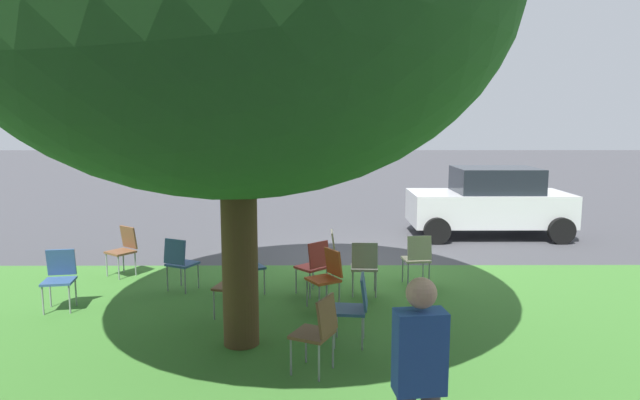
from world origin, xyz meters
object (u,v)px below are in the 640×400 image
Objects in this scene: chair_7 at (327,252)px; chair_10 at (124,247)px; chair_0 at (248,261)px; chair_3 at (417,256)px; parked_car at (490,202)px; chair_5 at (327,274)px; chair_2 at (364,264)px; chair_8 at (179,260)px; pedestrian_0 at (419,382)px; chair_6 at (235,282)px; chair_9 at (314,263)px; chair_11 at (355,304)px; chair_4 at (318,328)px; chair_1 at (60,275)px.

chair_10 is at bearing -5.90° from chair_7.
chair_0 is 2.81m from chair_3.
chair_5 is at bearing 52.01° from parked_car.
chair_8 is (2.98, -0.26, 0.00)m from chair_2.
chair_0 is at bearing -5.44° from chair_2.
chair_7 is 0.52× the size of pedestrian_0.
chair_0 is at bearing -92.05° from chair_6.
chair_2 and chair_5 have the same top height.
chair_8 is (1.08, -1.20, 0.00)m from chair_6.
chair_6 is at bearing 26.35° from chair_2.
chair_9 is (1.72, 0.47, 0.00)m from chair_3.
chair_11 is (-1.59, 2.08, 0.00)m from chair_0.
chair_0 is 0.52× the size of pedestrian_0.
chair_0 is 6.83m from parked_car.
chair_2 is at bearing 124.84° from chair_7.
chair_6 and chair_9 have the same top height.
chair_10 is (1.22, -0.94, 0.00)m from chair_8.
chair_6 is at bearing 87.95° from chair_0.
chair_0 and chair_3 have the same top height.
chair_3 is 1.86m from chair_5.
chair_9 is (-2.19, 0.22, 0.00)m from chair_8.
chair_6 is at bearing -56.45° from chair_4.
chair_5 is 6.48m from parked_car.
pedestrian_0 reaches higher than chair_4.
chair_6 is at bearing 172.18° from chair_1.
chair_11 is (-0.51, 1.95, 0.00)m from chair_9.
chair_0 is 2.62m from chair_11.
chair_2 is 1.00× the size of chair_9.
chair_5 is (1.53, 1.07, 0.00)m from chair_3.
chair_3 is 1.00× the size of chair_8.
chair_9 is 3.60m from chair_10.
chair_3 is at bearing -100.21° from pedestrian_0.
chair_3 is 1.00× the size of chair_6.
chair_0 is 1.00× the size of chair_9.
pedestrian_0 is (-0.55, 5.59, 0.41)m from chair_7.
chair_4 is 2.75m from chair_9.
chair_0 and chair_2 have the same top height.
chair_1 is at bearing -17.28° from chair_11.
chair_11 is (-3.93, 3.10, 0.00)m from chair_10.
chair_11 is at bearing 81.83° from chair_2.
chair_11 is at bearing 103.43° from chair_5.
pedestrian_0 reaches higher than chair_0.
chair_4 is (-1.13, 2.88, 0.00)m from chair_0.
chair_7 is at bearing -153.44° from chair_0.
chair_0 and chair_10 have the same top height.
chair_0 and chair_8 have the same top height.
chair_9 is at bearing -138.50° from chair_6.
pedestrian_0 reaches higher than parked_car.
chair_1 and chair_3 have the same top height.
parked_car is (-4.17, -4.50, 0.32)m from chair_9.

